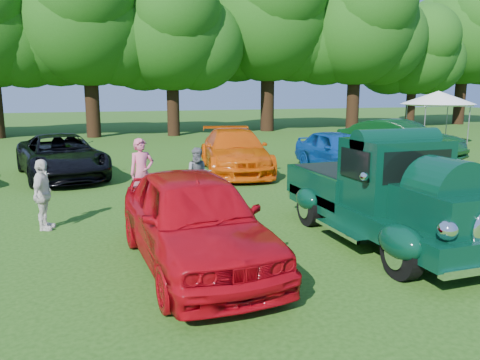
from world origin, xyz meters
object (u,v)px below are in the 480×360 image
object	(u,v)px
hero_pickup	(385,197)
spectator_white	(43,195)
back_car_blue	(338,151)
spectator_grey	(199,175)
back_car_green	(399,140)
back_car_black	(61,156)
canopy_tent	(438,98)
red_convertible	(194,219)
spectator_pink	(142,173)
back_car_orange	(235,151)

from	to	relation	value
hero_pickup	spectator_white	world-z (taller)	hero_pickup
back_car_blue	spectator_grey	distance (m)	6.89
hero_pickup	back_car_green	world-z (taller)	hero_pickup
back_car_black	canopy_tent	world-z (taller)	canopy_tent
spectator_white	red_convertible	bearing A→B (deg)	-125.77
back_car_black	spectator_grey	bearing A→B (deg)	-65.34
spectator_grey	back_car_green	bearing A→B (deg)	38.00
red_convertible	canopy_tent	size ratio (longest dim) A/B	1.01
spectator_grey	spectator_pink	bearing A→B (deg)	-163.54
hero_pickup	canopy_tent	distance (m)	18.66
spectator_grey	canopy_tent	distance (m)	18.10
spectator_pink	back_car_green	bearing A→B (deg)	9.59
back_car_black	spectator_pink	xyz separation A→B (m)	(2.09, -5.07, 0.15)
spectator_pink	spectator_grey	size ratio (longest dim) A/B	1.21
back_car_blue	spectator_grey	bearing A→B (deg)	-153.69
hero_pickup	back_car_blue	xyz separation A→B (m)	(3.42, 7.57, -0.15)
back_car_blue	back_car_green	world-z (taller)	back_car_green
spectator_white	canopy_tent	world-z (taller)	canopy_tent
red_convertible	back_car_black	bearing A→B (deg)	101.51
spectator_pink	spectator_grey	xyz separation A→B (m)	(1.51, 0.09, -0.15)
back_car_orange	canopy_tent	xyz separation A→B (m)	(13.30, 4.92, 1.75)
back_car_green	red_convertible	bearing A→B (deg)	-166.05
spectator_pink	hero_pickup	bearing A→B (deg)	-58.54
back_car_orange	spectator_pink	bearing A→B (deg)	-123.48
spectator_pink	back_car_black	bearing A→B (deg)	99.51
back_car_green	canopy_tent	world-z (taller)	canopy_tent
back_car_black	canopy_tent	xyz separation A→B (m)	(19.24, 3.97, 1.79)
spectator_grey	canopy_tent	world-z (taller)	canopy_tent
back_car_black	back_car_green	distance (m)	13.58
spectator_grey	spectator_white	distance (m)	4.04
red_convertible	spectator_pink	world-z (taller)	spectator_pink
hero_pickup	back_car_blue	world-z (taller)	hero_pickup
back_car_black	back_car_blue	xyz separation A→B (m)	(9.73, -1.81, 0.01)
back_car_orange	back_car_blue	distance (m)	3.88
back_car_blue	back_car_green	size ratio (longest dim) A/B	0.84
red_convertible	back_car_blue	world-z (taller)	red_convertible
back_car_blue	back_car_orange	bearing A→B (deg)	166.14
back_car_black	spectator_white	bearing A→B (deg)	-102.82
back_car_black	spectator_white	world-z (taller)	spectator_white
spectator_grey	canopy_tent	size ratio (longest dim) A/B	0.31
back_car_blue	hero_pickup	bearing A→B (deg)	-115.34
back_car_blue	canopy_tent	world-z (taller)	canopy_tent
spectator_grey	canopy_tent	bearing A→B (deg)	42.69
red_convertible	canopy_tent	world-z (taller)	canopy_tent
back_car_black	spectator_grey	world-z (taller)	back_car_black
back_car_black	back_car_blue	bearing A→B (deg)	-21.82
back_car_black	spectator_pink	world-z (taller)	spectator_pink
back_car_black	back_car_orange	xyz separation A→B (m)	(5.95, -0.95, 0.04)
back_car_green	spectator_grey	world-z (taller)	back_car_green
back_car_blue	spectator_white	size ratio (longest dim) A/B	2.85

